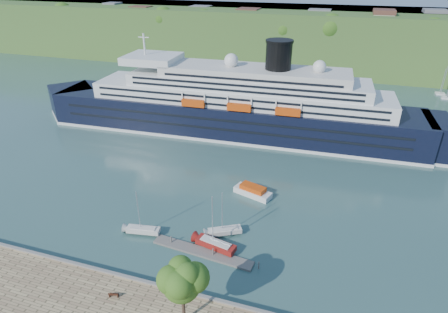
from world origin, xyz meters
The scene contains 11 objects.
ground centered at (0.00, 0.00, 0.00)m, with size 400.00×400.00×0.00m, color #2C4F4C.
far_hillside centered at (0.00, 145.00, 12.00)m, with size 400.00×50.00×24.00m, color #385923.
quay_coping centered at (0.00, -0.20, 1.15)m, with size 220.00×0.50×0.30m, color slate.
cruise_ship centered at (-4.34, 57.29, 12.71)m, with size 113.16×16.48×25.41m, color black, non-canonical shape.
park_bench centered at (-2.41, -3.79, 1.44)m, with size 1.38×0.57×0.88m, color #401D12, non-canonical shape.
promenade_tree centered at (8.23, -4.39, 6.23)m, with size 6.32×6.32×10.46m, color #33641A, non-canonical shape.
floating_pontoon centered at (5.55, 9.03, 0.19)m, with size 17.07×2.09×0.38m, color gray, non-canonical shape.
sailboat_white_near centered at (-5.79, 10.47, 4.06)m, with size 6.29×1.75×8.12m, color silver, non-canonical shape.
sailboat_red centered at (7.32, 10.52, 4.80)m, with size 7.43×2.06×9.59m, color maroon, non-canonical shape.
sailboat_white_far centered at (7.59, 14.53, 4.08)m, with size 6.31×1.75×8.16m, color silver, non-canonical shape.
tender_launch centered at (9.16, 28.04, 1.07)m, with size 7.74×2.65×2.14m, color #CD420C, non-canonical shape.
Camera 1 is at (23.03, -34.03, 41.25)m, focal length 30.00 mm.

